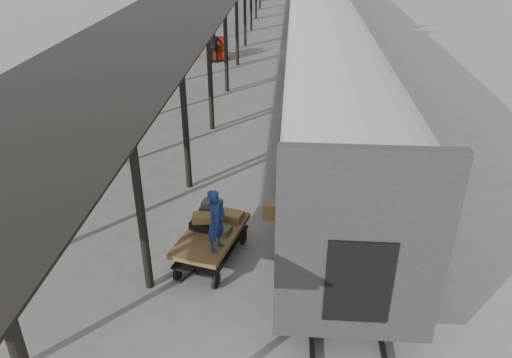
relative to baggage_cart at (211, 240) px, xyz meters
The scene contains 7 objects.
ground 1.10m from the baggage_cart, 89.83° to the left, with size 160.00×160.00×0.00m, color slate.
rails 35.04m from the baggage_cart, 84.76° to the left, with size 1.54×150.00×0.12m.
baggage_cart is the anchor object (origin of this frame).
suitcase_stack 0.59m from the baggage_cart, 91.18° to the left, with size 1.35×1.16×0.59m.
luggage_tug 20.45m from the baggage_cart, 97.25° to the left, with size 0.88×1.40×1.22m.
porter 1.22m from the baggage_cart, 68.96° to the right, with size 0.57×0.38×1.57m, color navy.
pedestrian 19.51m from the baggage_cart, 98.19° to the left, with size 1.14×0.47×1.94m, color black.
Camera 1 is at (1.87, -11.16, 7.90)m, focal length 35.00 mm.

